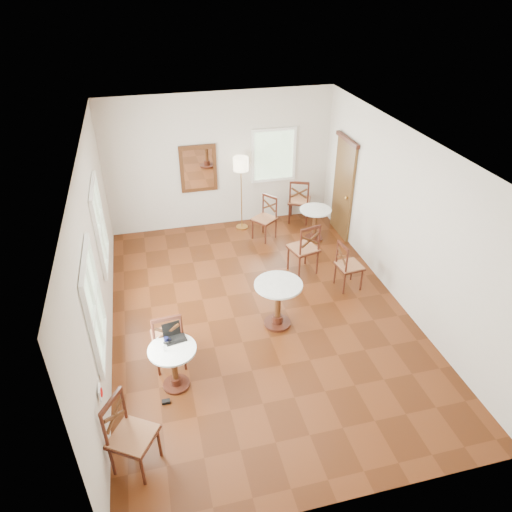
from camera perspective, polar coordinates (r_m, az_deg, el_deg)
The scene contains 17 objects.
ground at distance 8.28m, azimuth 0.51°, elevation -6.95°, with size 7.00×7.00×0.00m, color #53240E.
room_shell at distance 7.47m, azimuth -0.40°, elevation 5.63°, with size 5.02×7.02×3.01m.
cafe_table_near at distance 6.86m, azimuth -9.90°, elevation -12.62°, with size 0.67×0.67×0.71m.
cafe_table_mid at distance 7.75m, azimuth 2.67°, elevation -5.29°, with size 0.79×0.79×0.83m.
cafe_table_back at distance 10.33m, azimuth 7.11°, elevation 4.25°, with size 0.68×0.68×0.72m.
chair_near_a at distance 7.13m, azimuth -10.60°, elevation -9.75°, with size 0.51×0.51×1.04m.
chair_near_b at distance 6.04m, azimuth -14.91°, elevation -20.18°, with size 0.68×0.68×1.07m.
chair_mid_a at distance 9.09m, azimuth 5.83°, elevation 0.92°, with size 0.61×0.61×1.09m.
chair_mid_b at distance 8.82m, azimuth 11.07°, elevation -1.15°, with size 0.48×0.48×0.95m.
chair_back_a at distance 11.00m, azimuth 5.25°, elevation 6.69°, with size 0.65×0.65×1.07m.
chair_back_b at distance 10.28m, azimuth 1.10°, elevation 4.60°, with size 0.62×0.62×0.97m.
floor_lamp at distance 10.32m, azimuth -1.84°, elevation 10.48°, with size 0.33×0.33×1.69m.
laptop at distance 6.81m, azimuth -9.86°, elevation -9.31°, with size 0.33×0.29×0.21m.
mouse at distance 6.75m, azimuth -10.70°, elevation -10.22°, with size 0.11×0.07×0.04m, color black.
navy_mug at distance 6.76m, azimuth -10.78°, elevation -9.92°, with size 0.10×0.07×0.08m.
water_glass at distance 6.63m, azimuth -10.90°, elevation -10.90°, with size 0.05×0.05×0.09m, color white.
power_adapter at distance 6.96m, azimuth -10.82°, elevation -16.89°, with size 0.11×0.07×0.05m, color black.
Camera 1 is at (-1.64, -6.24, 5.20)m, focal length 33.13 mm.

